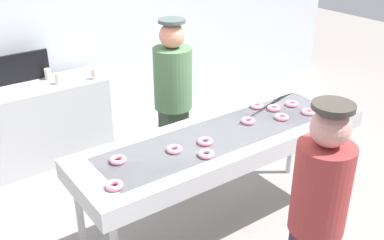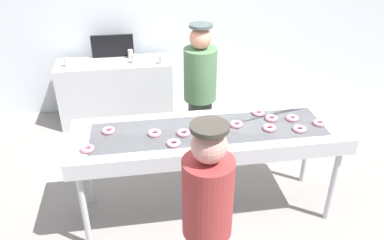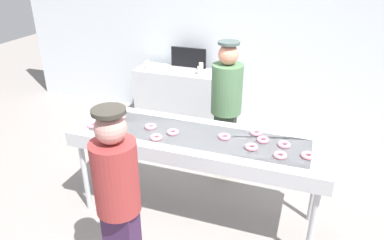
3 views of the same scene
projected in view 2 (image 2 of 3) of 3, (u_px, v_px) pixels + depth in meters
ground_plane at (207, 209)px, 3.99m from camera, size 16.00×16.00×0.00m
back_wall at (175, 6)px, 5.42m from camera, size 8.00×0.12×3.01m
fryer_conveyor at (209, 137)px, 3.56m from camera, size 2.52×0.76×0.96m
strawberry_donut_0 at (320, 123)px, 3.59m from camera, size 0.17×0.17×0.04m
strawberry_donut_1 at (299, 129)px, 3.50m from camera, size 0.14×0.14×0.04m
strawberry_donut_2 at (269, 128)px, 3.51m from camera, size 0.16×0.16×0.04m
strawberry_donut_3 at (236, 124)px, 3.57m from camera, size 0.17×0.17×0.04m
strawberry_donut_4 at (292, 118)px, 3.67m from camera, size 0.16×0.16×0.04m
strawberry_donut_5 at (173, 143)px, 3.29m from camera, size 0.17×0.17×0.04m
strawberry_donut_6 at (258, 113)px, 3.76m from camera, size 0.17×0.17×0.04m
strawberry_donut_7 at (271, 118)px, 3.67m from camera, size 0.16×0.16×0.04m
strawberry_donut_8 at (184, 133)px, 3.44m from camera, size 0.16×0.16×0.04m
strawberry_donut_9 at (154, 133)px, 3.43m from camera, size 0.15×0.15×0.04m
strawberry_donut_10 at (108, 130)px, 3.47m from camera, size 0.16×0.16×0.04m
strawberry_donut_11 at (87, 149)px, 3.21m from camera, size 0.14×0.14×0.04m
worker_baker at (200, 88)px, 4.26m from camera, size 0.36×0.36×1.70m
customer_waiting at (207, 221)px, 2.52m from camera, size 0.33×0.33×1.68m
prep_counter at (117, 92)px, 5.43m from camera, size 1.54×0.52×0.89m
paper_cup_0 at (67, 62)px, 5.04m from camera, size 0.07×0.07×0.12m
paper_cup_1 at (162, 60)px, 5.12m from camera, size 0.07×0.07×0.12m
paper_cup_2 at (131, 54)px, 5.32m from camera, size 0.07×0.07×0.12m
paper_cup_3 at (134, 59)px, 5.15m from camera, size 0.07×0.07×0.12m
menu_display at (113, 46)px, 5.32m from camera, size 0.57×0.04×0.31m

